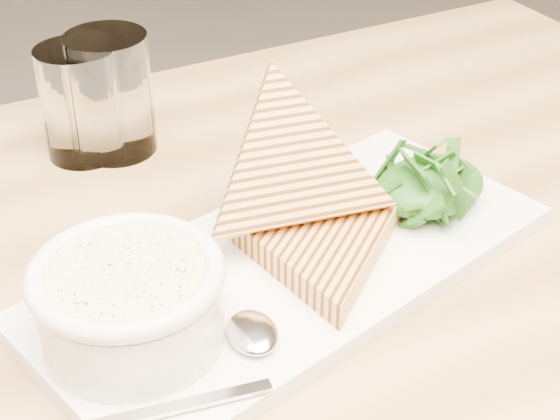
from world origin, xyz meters
TOP-DOWN VIEW (x-y plane):
  - table_top at (0.05, 0.11)m, footprint 1.39×1.01m
  - table_leg_br at (0.65, 0.50)m, footprint 0.06×0.06m
  - platter at (0.14, 0.13)m, footprint 0.45×0.24m
  - soup_bowl at (-0.01, 0.12)m, footprint 0.13×0.13m
  - soup at (-0.01, 0.12)m, footprint 0.11×0.11m
  - bowl_rim at (-0.01, 0.12)m, footprint 0.13×0.13m
  - sandwich_flat at (0.16, 0.12)m, footprint 0.24×0.24m
  - sandwich_lean at (0.16, 0.16)m, footprint 0.22×0.23m
  - salad_base at (0.28, 0.12)m, footprint 0.10×0.08m
  - arugula_pile at (0.28, 0.12)m, footprint 0.11×0.10m
  - spoon_bowl at (0.06, 0.07)m, footprint 0.05×0.06m
  - spoon_handle at (-0.01, 0.04)m, footprint 0.12×0.04m
  - glass_near at (0.08, 0.40)m, footprint 0.07×0.07m
  - glass_far at (0.11, 0.39)m, footprint 0.08×0.08m

SIDE VIEW (x-z plane):
  - table_leg_br at x=0.65m, z-range 0.00..0.70m
  - table_top at x=0.05m, z-range 0.70..0.74m
  - platter at x=0.14m, z-range 0.74..0.75m
  - spoon_handle at x=-0.01m, z-range 0.75..0.76m
  - spoon_bowl at x=0.06m, z-range 0.75..0.76m
  - sandwich_flat at x=0.16m, z-range 0.75..0.77m
  - salad_base at x=0.28m, z-range 0.75..0.79m
  - soup_bowl at x=-0.01m, z-range 0.75..0.80m
  - arugula_pile at x=0.28m, z-range 0.75..0.81m
  - glass_near at x=0.08m, z-range 0.74..0.85m
  - glass_far at x=0.11m, z-range 0.74..0.86m
  - soup at x=-0.01m, z-range 0.80..0.81m
  - sandwich_lean at x=0.16m, z-range 0.71..0.90m
  - bowl_rim at x=-0.01m, z-range 0.80..0.82m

